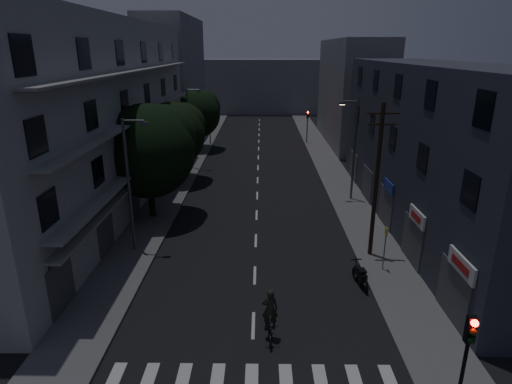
{
  "coord_description": "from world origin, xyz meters",
  "views": [
    {
      "loc": [
        0.33,
        -14.37,
        11.85
      ],
      "look_at": [
        0.0,
        12.0,
        3.0
      ],
      "focal_mm": 30.0,
      "sensor_mm": 36.0,
      "label": 1
    }
  ],
  "objects_px": {
    "motorcycle": "(360,276)",
    "cyclist": "(270,322)",
    "utility_pole": "(377,179)",
    "bus_stop_sign": "(385,241)",
    "traffic_signal_near": "(467,349)"
  },
  "relations": [
    {
      "from": "cyclist",
      "to": "motorcycle",
      "type": "bearing_deg",
      "value": 39.68
    },
    {
      "from": "utility_pole",
      "to": "motorcycle",
      "type": "height_order",
      "value": "utility_pole"
    },
    {
      "from": "utility_pole",
      "to": "bus_stop_sign",
      "type": "bearing_deg",
      "value": -82.37
    },
    {
      "from": "bus_stop_sign",
      "to": "utility_pole",
      "type": "bearing_deg",
      "value": 97.63
    },
    {
      "from": "cyclist",
      "to": "bus_stop_sign",
      "type": "bearing_deg",
      "value": 39.81
    },
    {
      "from": "motorcycle",
      "to": "cyclist",
      "type": "height_order",
      "value": "cyclist"
    },
    {
      "from": "bus_stop_sign",
      "to": "motorcycle",
      "type": "distance_m",
      "value": 2.55
    },
    {
      "from": "traffic_signal_near",
      "to": "cyclist",
      "type": "relative_size",
      "value": 1.71
    },
    {
      "from": "traffic_signal_near",
      "to": "utility_pole",
      "type": "xyz_separation_m",
      "value": [
        0.2,
        12.31,
        1.77
      ]
    },
    {
      "from": "utility_pole",
      "to": "bus_stop_sign",
      "type": "distance_m",
      "value": 3.55
    },
    {
      "from": "traffic_signal_near",
      "to": "utility_pole",
      "type": "height_order",
      "value": "utility_pole"
    },
    {
      "from": "cyclist",
      "to": "utility_pole",
      "type": "bearing_deg",
      "value": 49.02
    },
    {
      "from": "utility_pole",
      "to": "motorcycle",
      "type": "relative_size",
      "value": 4.31
    },
    {
      "from": "utility_pole",
      "to": "cyclist",
      "type": "xyz_separation_m",
      "value": [
        -6.16,
        -7.78,
        -4.06
      ]
    },
    {
      "from": "motorcycle",
      "to": "cyclist",
      "type": "xyz_separation_m",
      "value": [
        -4.83,
        -4.39,
        0.28
      ]
    }
  ]
}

